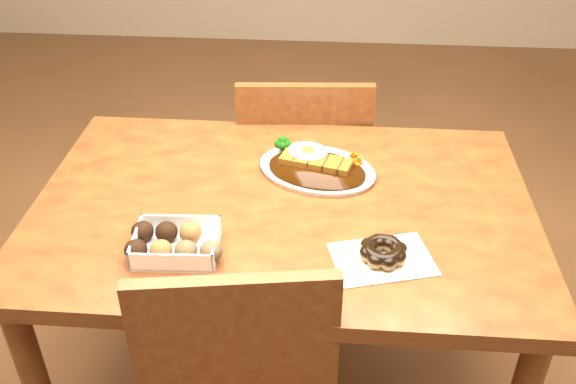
# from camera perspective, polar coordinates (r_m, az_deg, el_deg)

# --- Properties ---
(table) EXTENTS (1.20, 0.80, 0.75)m
(table) POSITION_cam_1_polar(r_m,az_deg,el_deg) (1.60, -0.43, -3.81)
(table) COLOR #542210
(table) RESTS_ON ground
(chair_far) EXTENTS (0.45, 0.45, 0.87)m
(chair_far) POSITION_cam_1_polar(r_m,az_deg,el_deg) (2.14, 1.34, 1.36)
(chair_far) COLOR #542210
(chair_far) RESTS_ON ground
(katsu_curry_plate) EXTENTS (0.36, 0.30, 0.06)m
(katsu_curry_plate) POSITION_cam_1_polar(r_m,az_deg,el_deg) (1.66, 2.48, 2.34)
(katsu_curry_plate) COLOR white
(katsu_curry_plate) RESTS_ON table
(donut_box) EXTENTS (0.21, 0.15, 0.05)m
(donut_box) POSITION_cam_1_polar(r_m,az_deg,el_deg) (1.40, -10.11, -4.46)
(donut_box) COLOR white
(donut_box) RESTS_ON table
(pon_de_ring) EXTENTS (0.24, 0.20, 0.04)m
(pon_de_ring) POSITION_cam_1_polar(r_m,az_deg,el_deg) (1.38, 8.45, -5.31)
(pon_de_ring) COLOR silver
(pon_de_ring) RESTS_ON table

